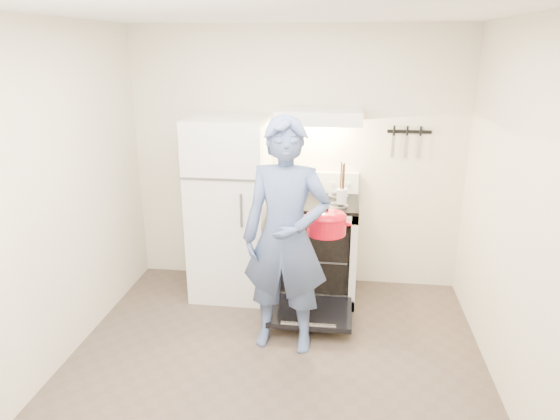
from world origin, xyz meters
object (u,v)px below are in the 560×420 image
object	(u,v)px
tea_kettle	(293,180)
dutch_oven	(326,225)
refrigerator	(230,208)
person	(286,238)
stove_body	(316,249)

from	to	relation	value
tea_kettle	dutch_oven	distance (m)	0.94
refrigerator	person	xyz separation A→B (m)	(0.63, -0.87, 0.07)
stove_body	tea_kettle	world-z (taller)	tea_kettle
person	stove_body	bearing A→B (deg)	83.08
tea_kettle	person	bearing A→B (deg)	-86.74
tea_kettle	dutch_oven	xyz separation A→B (m)	(0.36, -0.86, -0.12)
refrigerator	tea_kettle	size ratio (longest dim) A/B	6.26
refrigerator	stove_body	distance (m)	0.90
stove_body	tea_kettle	distance (m)	0.70
refrigerator	person	world-z (taller)	person
refrigerator	stove_body	bearing A→B (deg)	1.77
tea_kettle	dutch_oven	world-z (taller)	tea_kettle
refrigerator	stove_body	size ratio (longest dim) A/B	1.85
person	tea_kettle	bearing A→B (deg)	97.71
tea_kettle	person	size ratio (longest dim) A/B	0.15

